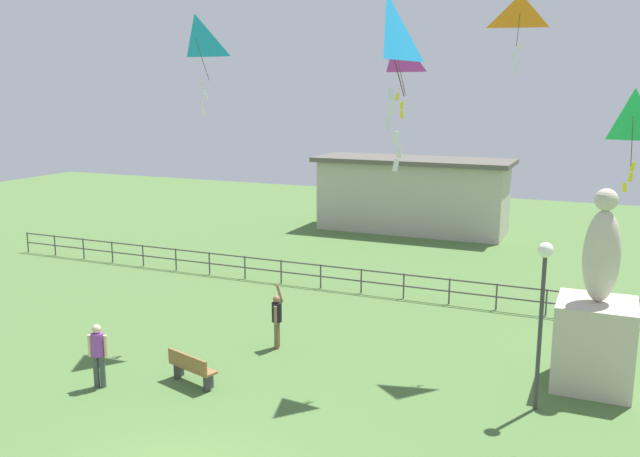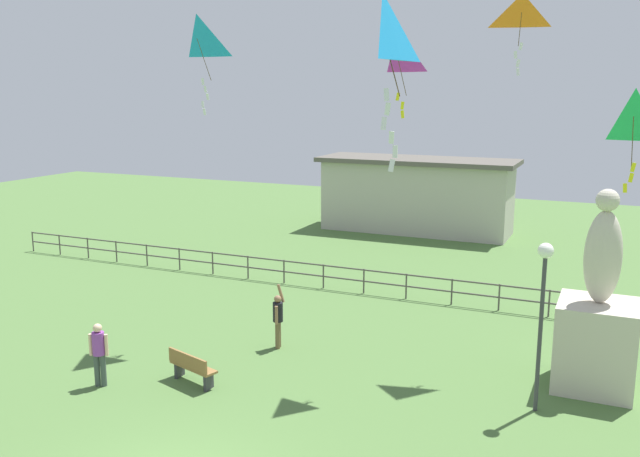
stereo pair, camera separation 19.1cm
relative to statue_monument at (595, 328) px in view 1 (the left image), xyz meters
The scene contains 12 objects.
statue_monument is the anchor object (origin of this frame).
lamppost 2.72m from the statue_monument, 120.77° to the right, with size 0.36×0.36×4.11m.
park_bench 10.44m from the statue_monument, 156.94° to the right, with size 1.55×0.83×0.85m.
person_0 8.73m from the statue_monument, behind, with size 0.30×0.52×1.90m.
person_3 12.73m from the statue_monument, 156.15° to the right, with size 0.49×0.31×1.69m.
kite_0 13.37m from the statue_monument, behind, with size 1.09×1.14×2.76m.
kite_1 10.69m from the statue_monument, 113.10° to the right, with size 0.57×1.11×2.71m.
kite_2 8.34m from the statue_monument, 154.61° to the left, with size 1.26×0.90×2.01m.
kite_4 5.83m from the statue_monument, 80.16° to the right, with size 0.84×0.62×2.16m.
kite_5 8.53m from the statue_monument, 165.01° to the right, with size 0.87×0.98×2.08m.
waterfront_railing 9.18m from the statue_monument, 144.24° to the left, with size 36.05×0.06×0.95m.
pavilion_building 19.91m from the statue_monument, 119.43° to the left, with size 10.48×3.73×3.97m.
Camera 1 is at (7.17, -9.26, 7.51)m, focal length 38.20 mm.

